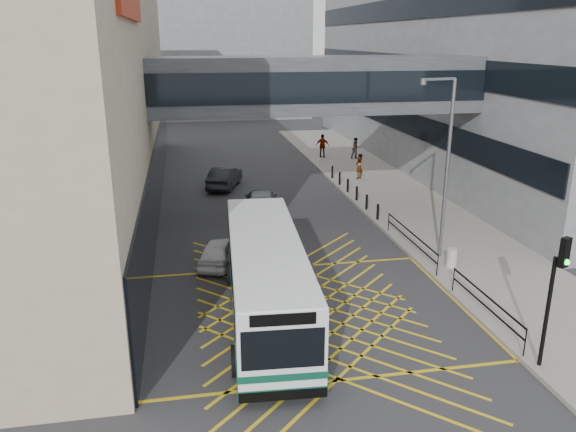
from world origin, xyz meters
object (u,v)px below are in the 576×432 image
pedestrian_c (323,146)px  car_dark (225,177)px  litter_bin (452,258)px  pedestrian_b (356,148)px  street_lamp (445,159)px  bus (266,276)px  car_white (219,251)px  traffic_light (556,284)px  pedestrian_a (359,166)px  car_silver (261,201)px

pedestrian_c → car_dark: bearing=63.0°
litter_bin → pedestrian_b: (2.73, 23.46, 0.48)m
car_dark → street_lamp: bearing=138.5°
bus → car_dark: (-0.08, 19.33, -0.93)m
car_white → traffic_light: traffic_light is taller
car_white → street_lamp: street_lamp is taller
bus → pedestrian_a: size_ratio=6.10×
traffic_light → pedestrian_b: (3.58, 31.52, -1.92)m
car_dark → traffic_light: (8.05, -24.46, 2.24)m
car_silver → litter_bin: bearing=133.6°
bus → pedestrian_b: bus is taller
bus → car_silver: (1.61, 12.96, -0.91)m
street_lamp → car_dark: bearing=107.5°
pedestrian_b → litter_bin: bearing=-105.1°
car_dark → pedestrian_a: bearing=-160.4°
street_lamp → pedestrian_b: bearing=70.3°
bus → street_lamp: bearing=28.9°
car_silver → street_lamp: bearing=136.4°
traffic_light → street_lamp: street_lamp is taller
pedestrian_c → street_lamp: bearing=110.2°
car_white → pedestrian_c: pedestrian_c is taller
pedestrian_a → pedestrian_b: 7.16m
traffic_light → pedestrian_b: traffic_light is taller
traffic_light → pedestrian_a: traffic_light is taller
car_white → litter_bin: bearing=-178.0°
car_white → traffic_light: (9.35, -10.60, 2.35)m
pedestrian_a → pedestrian_c: bearing=-127.4°
pedestrian_a → pedestrian_c: 8.02m
pedestrian_b → pedestrian_c: 2.85m
bus → litter_bin: size_ratio=13.87×
bus → pedestrian_c: 28.88m
car_white → car_dark: (1.30, 13.86, 0.11)m
traffic_light → litter_bin: 8.45m
litter_bin → street_lamp: bearing=97.9°
bus → car_dark: bus is taller
traffic_light → street_lamp: bearing=61.4°
car_white → street_lamp: size_ratio=0.47×
car_silver → traffic_light: bearing=117.2°
litter_bin → pedestrian_c: 24.54m
pedestrian_b → bus: bearing=-122.1°
car_silver → traffic_light: size_ratio=1.11×
car_white → car_silver: car_silver is taller
car_dark → pedestrian_b: bearing=-130.1°
car_white → litter_bin: size_ratio=4.83×
car_dark → pedestrian_b: size_ratio=2.64×
street_lamp → pedestrian_a: (1.01, 15.37, -3.75)m
car_dark → street_lamp: size_ratio=0.57×
pedestrian_a → car_dark: bearing=-41.9°
car_silver → pedestrian_c: size_ratio=2.42×
traffic_light → pedestrian_c: size_ratio=2.19×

